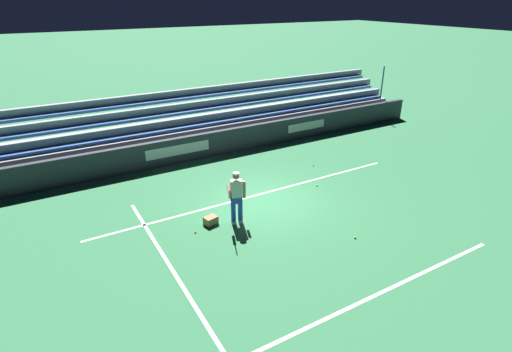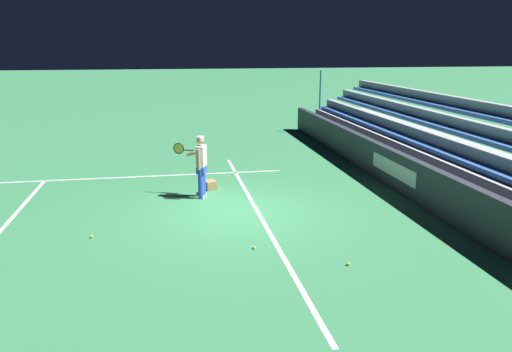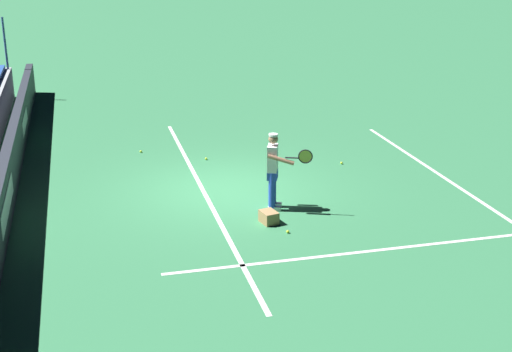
{
  "view_description": "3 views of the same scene",
  "coord_description": "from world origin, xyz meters",
  "px_view_note": "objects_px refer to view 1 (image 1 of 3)",
  "views": [
    {
      "loc": [
        6.49,
        10.58,
        6.6
      ],
      "look_at": [
        0.62,
        0.48,
        1.28
      ],
      "focal_mm": 28.0,
      "sensor_mm": 36.0,
      "label": 1
    },
    {
      "loc": [
        -11.78,
        1.66,
        4.08
      ],
      "look_at": [
        -0.03,
        -0.45,
        0.95
      ],
      "focal_mm": 35.0,
      "sensor_mm": 36.0,
      "label": 2
    },
    {
      "loc": [
        15.66,
        -3.17,
        5.85
      ],
      "look_at": [
        1.28,
        0.47,
        0.71
      ],
      "focal_mm": 50.0,
      "sensor_mm": 36.0,
      "label": 3
    }
  ],
  "objects_px": {
    "tennis_player": "(236,197)",
    "tennis_ball_stray_back": "(195,232)",
    "ball_box_cardboard": "(211,220)",
    "tennis_ball_by_box": "(317,185)",
    "tennis_ball_toward_net": "(355,237)",
    "tennis_ball_far_left": "(313,165)"
  },
  "relations": [
    {
      "from": "ball_box_cardboard",
      "to": "tennis_ball_toward_net",
      "type": "height_order",
      "value": "ball_box_cardboard"
    },
    {
      "from": "tennis_ball_by_box",
      "to": "tennis_ball_toward_net",
      "type": "relative_size",
      "value": 1.0
    },
    {
      "from": "tennis_player",
      "to": "tennis_ball_toward_net",
      "type": "relative_size",
      "value": 25.98
    },
    {
      "from": "tennis_player",
      "to": "tennis_ball_by_box",
      "type": "distance_m",
      "value": 4.02
    },
    {
      "from": "tennis_player",
      "to": "tennis_ball_far_left",
      "type": "bearing_deg",
      "value": -153.64
    },
    {
      "from": "ball_box_cardboard",
      "to": "tennis_ball_far_left",
      "type": "bearing_deg",
      "value": -159.49
    },
    {
      "from": "ball_box_cardboard",
      "to": "tennis_ball_far_left",
      "type": "xyz_separation_m",
      "value": [
        -5.71,
        -2.13,
        -0.1
      ]
    },
    {
      "from": "tennis_player",
      "to": "tennis_ball_stray_back",
      "type": "relative_size",
      "value": 25.98
    },
    {
      "from": "tennis_player",
      "to": "tennis_ball_toward_net",
      "type": "height_order",
      "value": "tennis_player"
    },
    {
      "from": "tennis_player",
      "to": "ball_box_cardboard",
      "type": "height_order",
      "value": "tennis_player"
    },
    {
      "from": "tennis_ball_stray_back",
      "to": "tennis_ball_toward_net",
      "type": "bearing_deg",
      "value": 146.19
    },
    {
      "from": "tennis_ball_stray_back",
      "to": "tennis_player",
      "type": "bearing_deg",
      "value": 176.66
    },
    {
      "from": "tennis_ball_by_box",
      "to": "tennis_ball_toward_net",
      "type": "distance_m",
      "value": 3.62
    },
    {
      "from": "tennis_ball_far_left",
      "to": "tennis_player",
      "type": "bearing_deg",
      "value": 26.36
    },
    {
      "from": "tennis_ball_toward_net",
      "to": "tennis_ball_by_box",
      "type": "bearing_deg",
      "value": -110.06
    },
    {
      "from": "tennis_player",
      "to": "tennis_ball_stray_back",
      "type": "height_order",
      "value": "tennis_player"
    },
    {
      "from": "tennis_ball_by_box",
      "to": "tennis_ball_stray_back",
      "type": "xyz_separation_m",
      "value": [
        5.23,
        0.73,
        0.0
      ]
    },
    {
      "from": "ball_box_cardboard",
      "to": "tennis_ball_far_left",
      "type": "relative_size",
      "value": 6.06
    },
    {
      "from": "tennis_ball_far_left",
      "to": "tennis_ball_toward_net",
      "type": "distance_m",
      "value": 5.56
    },
    {
      "from": "tennis_player",
      "to": "tennis_ball_by_box",
      "type": "height_order",
      "value": "tennis_player"
    },
    {
      "from": "tennis_player",
      "to": "tennis_ball_toward_net",
      "type": "distance_m",
      "value": 3.77
    },
    {
      "from": "tennis_ball_stray_back",
      "to": "tennis_ball_toward_net",
      "type": "relative_size",
      "value": 1.0
    }
  ]
}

